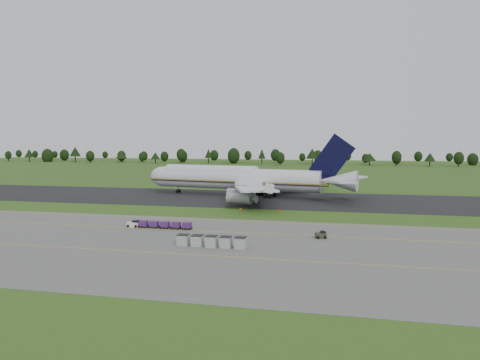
% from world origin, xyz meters
% --- Properties ---
extents(ground, '(600.00, 600.00, 0.00)m').
position_xyz_m(ground, '(0.00, 0.00, 0.00)').
color(ground, '#315319').
rests_on(ground, ground).
extents(apron, '(300.00, 52.00, 0.06)m').
position_xyz_m(apron, '(0.00, -34.00, 0.03)').
color(apron, '#60605C').
rests_on(apron, ground).
extents(taxiway, '(300.00, 40.00, 0.08)m').
position_xyz_m(taxiway, '(0.00, 28.00, 0.04)').
color(taxiway, black).
rests_on(taxiway, ground).
extents(apron_markings, '(300.00, 30.20, 0.01)m').
position_xyz_m(apron_markings, '(0.00, -26.98, 0.06)').
color(apron_markings, gold).
rests_on(apron_markings, apron).
extents(tree_line, '(525.54, 20.97, 11.90)m').
position_xyz_m(tree_line, '(7.15, 221.20, 6.08)').
color(tree_line, black).
rests_on(tree_line, ground).
extents(aircraft, '(68.31, 65.39, 19.10)m').
position_xyz_m(aircraft, '(-7.76, 33.54, 5.46)').
color(aircraft, silver).
rests_on(aircraft, ground).
extents(baggage_train, '(13.31, 1.41, 1.36)m').
position_xyz_m(baggage_train, '(-11.92, -21.33, 0.79)').
color(baggage_train, white).
rests_on(baggage_train, apron).
extents(utility_cart, '(2.08, 1.63, 1.00)m').
position_xyz_m(utility_cart, '(19.59, -23.82, 0.55)').
color(utility_cart, '#2F3424').
rests_on(utility_cart, apron).
extents(uld_row, '(11.43, 1.83, 1.81)m').
position_xyz_m(uld_row, '(2.73, -34.36, 0.97)').
color(uld_row, '#A3A3A3').
rests_on(uld_row, apron).
extents(edge_markers, '(10.02, 0.30, 0.60)m').
position_xyz_m(edge_markers, '(3.44, 4.76, 0.27)').
color(edge_markers, '#DB4106').
rests_on(edge_markers, ground).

